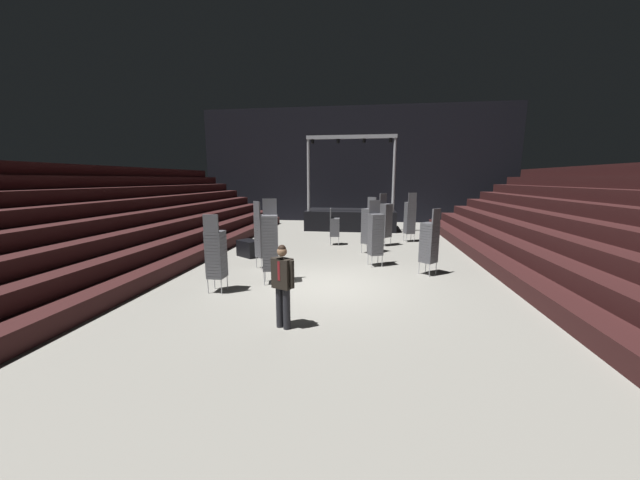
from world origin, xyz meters
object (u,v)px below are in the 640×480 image
at_px(chair_stack_front_left, 376,234).
at_px(chair_stack_mid_right, 263,235).
at_px(man_with_tie, 282,282).
at_px(chair_stack_mid_left, 369,226).
at_px(chair_stack_front_right, 385,220).
at_px(chair_stack_rear_left, 270,242).
at_px(chair_stack_rear_right, 429,242).
at_px(equipment_road_case, 249,248).
at_px(chair_stack_mid_centre, 216,253).
at_px(chair_stack_aisle_left, 334,227).
at_px(chair_stack_rear_centre, 410,217).
at_px(stage_riser, 351,218).

relative_size(chair_stack_front_left, chair_stack_mid_right, 1.00).
relative_size(man_with_tie, chair_stack_mid_left, 0.76).
bearing_deg(chair_stack_front_right, chair_stack_rear_left, 17.53).
height_order(chair_stack_rear_right, equipment_road_case, chair_stack_rear_right).
height_order(man_with_tie, chair_stack_rear_right, chair_stack_rear_right).
relative_size(chair_stack_mid_left, chair_stack_rear_left, 0.93).
relative_size(chair_stack_mid_centre, chair_stack_aisle_left, 1.25).
bearing_deg(chair_stack_front_right, chair_stack_front_left, 39.72).
relative_size(chair_stack_front_left, chair_stack_rear_centre, 0.96).
distance_m(chair_stack_front_left, chair_stack_rear_left, 3.94).
bearing_deg(chair_stack_mid_right, stage_riser, 120.18).
bearing_deg(chair_stack_aisle_left, chair_stack_mid_left, 40.44).
height_order(chair_stack_front_right, chair_stack_mid_centre, chair_stack_front_right).
bearing_deg(chair_stack_mid_right, chair_stack_aisle_left, 110.47).
xyz_separation_m(chair_stack_front_right, chair_stack_rear_left, (-3.61, -6.19, 0.04)).
bearing_deg(chair_stack_rear_left, equipment_road_case, -73.78).
relative_size(man_with_tie, chair_stack_rear_left, 0.71).
relative_size(chair_stack_mid_right, chair_stack_mid_centre, 1.08).
bearing_deg(chair_stack_front_left, chair_stack_mid_centre, 17.62).
bearing_deg(stage_riser, chair_stack_front_right, -70.15).
relative_size(stage_riser, chair_stack_mid_centre, 2.55).
distance_m(stage_riser, chair_stack_rear_centre, 4.97).
xyz_separation_m(chair_stack_mid_left, equipment_road_case, (-4.68, -1.26, -0.83)).
xyz_separation_m(chair_stack_mid_left, chair_stack_rear_right, (1.90, -2.90, -0.08)).
distance_m(chair_stack_front_left, chair_stack_front_right, 3.77).
bearing_deg(equipment_road_case, stage_riser, 65.66).
relative_size(man_with_tie, chair_stack_aisle_left, 1.02).
xyz_separation_m(chair_stack_mid_right, chair_stack_aisle_left, (2.01, 4.46, -0.29)).
bearing_deg(chair_stack_mid_right, equipment_road_case, 168.87).
distance_m(chair_stack_mid_right, chair_stack_rear_centre, 8.02).
xyz_separation_m(chair_stack_rear_right, chair_stack_aisle_left, (-3.46, 4.46, -0.21)).
distance_m(chair_stack_mid_left, chair_stack_aisle_left, 2.22).
bearing_deg(equipment_road_case, chair_stack_mid_left, 15.11).
xyz_separation_m(chair_stack_mid_centre, equipment_road_case, (-0.61, 4.16, -0.75)).
bearing_deg(chair_stack_mid_right, chair_stack_rear_centre, 90.78).
xyz_separation_m(stage_riser, chair_stack_mid_centre, (-3.01, -12.18, 0.40)).
bearing_deg(chair_stack_rear_left, stage_riser, -112.54).
distance_m(chair_stack_mid_right, chair_stack_mid_centre, 2.57).
relative_size(stage_riser, chair_stack_aisle_left, 3.18).
bearing_deg(chair_stack_rear_right, man_with_tie, -176.46).
distance_m(chair_stack_front_right, chair_stack_mid_centre, 8.61).
height_order(man_with_tie, chair_stack_rear_left, chair_stack_rear_left).
height_order(stage_riser, chair_stack_front_right, stage_riser).
relative_size(stage_riser, chair_stack_rear_centre, 2.28).
bearing_deg(chair_stack_mid_centre, equipment_road_case, 98.96).
relative_size(man_with_tie, chair_stack_front_left, 0.76).
distance_m(chair_stack_mid_left, chair_stack_rear_centre, 3.49).
distance_m(stage_riser, man_with_tie, 14.13).
relative_size(stage_riser, equipment_road_case, 6.04).
relative_size(chair_stack_front_right, chair_stack_rear_left, 0.97).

